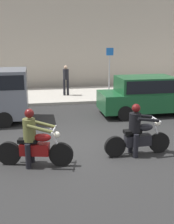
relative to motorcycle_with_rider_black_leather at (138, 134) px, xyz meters
name	(u,v)px	position (x,y,z in m)	size (l,w,h in m)	color
ground_plane	(71,147)	(-1.85, 0.97, -0.65)	(80.00, 80.00, 0.00)	#262626
sidewalk_slab	(54,95)	(-1.85, 8.97, -0.58)	(40.00, 4.40, 0.14)	#A8A399
building_facade	(48,12)	(-1.85, 12.37, 4.32)	(40.00, 1.40, 9.93)	#A89E8E
motorcycle_with_rider_black_leather	(138,134)	(0.00, 0.00, 0.00)	(2.05, 0.70, 1.57)	black
motorcycle_with_rider_olive	(34,143)	(-3.02, -0.19, 0.01)	(2.07, 0.81, 1.61)	black
parked_sedan_forest_green	(148,95)	(2.05, 4.29, 0.23)	(4.50, 1.82, 1.72)	#164C28
street_sign_post	(109,65)	(1.55, 9.15, 1.10)	(0.44, 0.08, 2.67)	gray
pedestrian_bystander	(66,78)	(-1.16, 8.56, 0.49)	(0.34, 0.34, 1.71)	black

